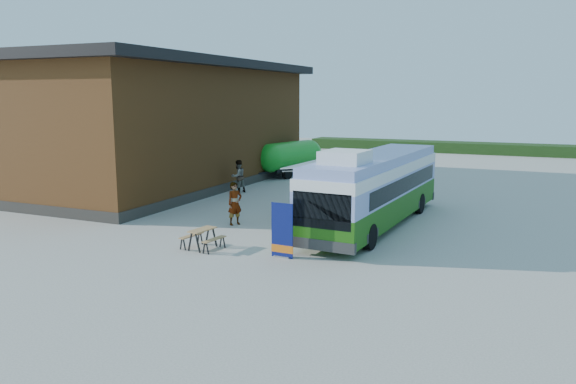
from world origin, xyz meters
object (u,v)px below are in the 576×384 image
at_px(banner, 282,235).
at_px(slurry_tanker, 290,156).
at_px(person_a, 235,204).
at_px(picnic_table, 202,234).
at_px(bus, 375,187).
at_px(person_b, 238,176).

bearing_deg(banner, slurry_tanker, 116.20).
bearing_deg(person_a, picnic_table, -137.64).
relative_size(picnic_table, slurry_tanker, 0.23).
height_order(bus, banner, bus).
xyz_separation_m(picnic_table, slurry_tanker, (-4.60, 18.35, 0.81)).
bearing_deg(bus, picnic_table, -123.94).
bearing_deg(slurry_tanker, bus, -38.91).
height_order(banner, person_a, banner).
xyz_separation_m(bus, slurry_tanker, (-9.25, 12.25, -0.31)).
bearing_deg(person_b, bus, 85.33).
distance_m(bus, slurry_tanker, 15.35).
bearing_deg(person_a, person_b, 58.22).
bearing_deg(person_a, banner, -103.16).
bearing_deg(picnic_table, slurry_tanker, 111.11).
height_order(banner, person_b, banner).
xyz_separation_m(banner, picnic_table, (-3.06, -0.16, -0.23)).
bearing_deg(person_b, slurry_tanker, -156.84).
xyz_separation_m(banner, person_b, (-7.66, 10.82, 0.16)).
bearing_deg(slurry_tanker, banner, -53.14).
relative_size(banner, picnic_table, 1.34).
bearing_deg(bus, banner, -101.65).
bearing_deg(person_b, banner, 58.44).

